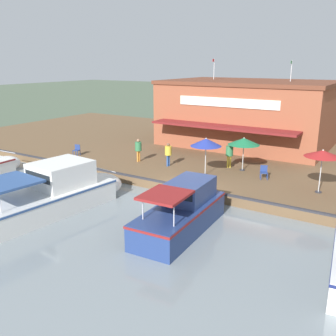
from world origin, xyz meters
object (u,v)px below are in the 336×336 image
person_near_entrance (168,152)px  person_mid_patio (229,152)px  person_at_quay_edge (138,147)px  patio_umbrella_by_entrance (323,154)px  motorboat_nearest_quay (56,193)px  motorboat_mid_row (187,209)px  waterfront_restaurant (248,113)px  cafe_chair_back_row_seat (77,149)px  patio_umbrella_far_corner (244,141)px  patio_umbrella_near_quay_edge (206,142)px  swan (34,207)px  cafe_chair_facing_river (264,171)px

person_near_entrance → person_mid_patio: bearing=116.9°
person_at_quay_edge → patio_umbrella_by_entrance: bearing=89.5°
person_near_entrance → motorboat_nearest_quay: 8.97m
motorboat_mid_row → patio_umbrella_by_entrance: bearing=145.5°
patio_umbrella_by_entrance → person_mid_patio: patio_umbrella_by_entrance is taller
waterfront_restaurant → cafe_chair_back_row_seat: waterfront_restaurant is taller
patio_umbrella_far_corner → cafe_chair_back_row_seat: size_ratio=2.68×
patio_umbrella_by_entrance → person_near_entrance: 10.23m
patio_umbrella_near_quay_edge → swan: patio_umbrella_near_quay_edge is taller
patio_umbrella_by_entrance → motorboat_nearest_quay: (8.60, -11.71, -1.90)m
motorboat_mid_row → patio_umbrella_near_quay_edge: bearing=-160.7°
cafe_chair_facing_river → cafe_chair_back_row_seat: size_ratio=1.00×
patio_umbrella_far_corner → patio_umbrella_near_quay_edge: (2.38, -1.63, 0.18)m
person_near_entrance → swan: person_near_entrance is taller
swan → patio_umbrella_far_corner: bearing=147.1°
patio_umbrella_near_quay_edge → person_near_entrance: size_ratio=1.50×
cafe_chair_facing_river → motorboat_mid_row: bearing=-9.0°
person_near_entrance → patio_umbrella_by_entrance: bearing=88.8°
motorboat_nearest_quay → swan: 1.43m
patio_umbrella_far_corner → cafe_chair_back_row_seat: patio_umbrella_far_corner is taller
swan → patio_umbrella_by_entrance: bearing=126.6°
person_mid_patio → person_near_entrance: size_ratio=1.07×
cafe_chair_facing_river → cafe_chair_back_row_seat: 14.56m
person_mid_patio → person_at_quay_edge: bearing=-72.3°
patio_umbrella_near_quay_edge → person_at_quay_edge: bearing=-95.3°
person_at_quay_edge → person_near_entrance: size_ratio=1.02×
waterfront_restaurant → patio_umbrella_far_corner: (8.49, 2.95, -0.78)m
person_mid_patio → motorboat_mid_row: 9.13m
cafe_chair_back_row_seat → person_mid_patio: (-3.11, 11.54, 0.64)m
person_near_entrance → motorboat_mid_row: (7.02, 5.47, -0.72)m
cafe_chair_facing_river → person_near_entrance: (0.66, -6.69, 0.56)m
person_mid_patio → swan: person_mid_patio is taller
waterfront_restaurant → patio_umbrella_by_entrance: 13.32m
patio_umbrella_far_corner → motorboat_mid_row: 8.95m
patio_umbrella_by_entrance → person_at_quay_edge: (-0.11, -12.68, -1.20)m
swan → motorboat_mid_row: bearing=108.0°
person_at_quay_edge → motorboat_nearest_quay: 8.79m
motorboat_mid_row → swan: bearing=-72.0°
waterfront_restaurant → person_at_quay_edge: waterfront_restaurant is taller
patio_umbrella_near_quay_edge → motorboat_mid_row: (6.39, 2.24, -1.86)m
patio_umbrella_far_corner → person_near_entrance: size_ratio=1.37×
patio_umbrella_near_quay_edge → person_near_entrance: bearing=-101.0°
cafe_chair_facing_river → swan: bearing=-41.8°
waterfront_restaurant → swan: size_ratio=20.41×
person_at_quay_edge → cafe_chair_facing_river: bearing=94.7°
person_near_entrance → motorboat_mid_row: size_ratio=0.24×
patio_umbrella_by_entrance → person_mid_patio: (-2.13, -6.36, -1.14)m
patio_umbrella_far_corner → person_mid_patio: (-0.18, -1.06, -0.89)m
patio_umbrella_far_corner → motorboat_nearest_quay: 12.46m
person_near_entrance → cafe_chair_back_row_seat: bearing=-81.3°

